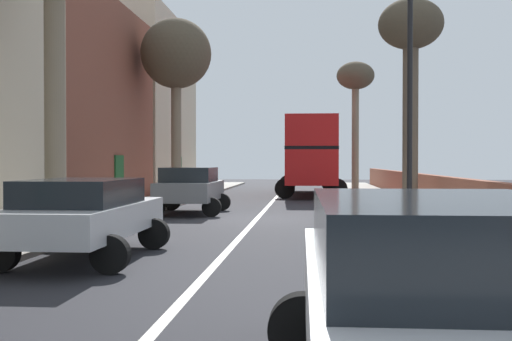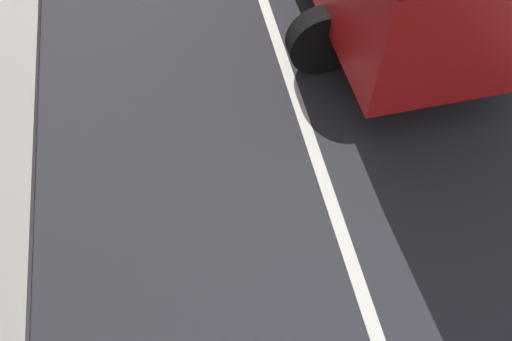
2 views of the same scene
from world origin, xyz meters
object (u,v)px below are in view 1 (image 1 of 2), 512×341
lamppost_right (410,86)px  street_tree_left_4 (176,56)px  double_decker_bus (310,152)px  parked_car_grey_left_2 (190,187)px  street_tree_right_1 (355,83)px  parked_car_silver_left_1 (85,213)px  street_tree_right_5 (411,40)px  parked_car_white_right_0 (439,301)px

lamppost_right → street_tree_left_4: bearing=126.7°
double_decker_bus → lamppost_right: 17.17m
parked_car_grey_left_2 → street_tree_right_1: bearing=68.1°
street_tree_right_1 → parked_car_grey_left_2: bearing=-111.9°
parked_car_silver_left_1 → street_tree_right_5: 14.64m
street_tree_right_1 → street_tree_left_4: (-9.22, -10.29, 0.01)m
parked_car_silver_left_1 → street_tree_left_4: (-2.14, 17.25, 5.94)m
parked_car_white_right_0 → lamppost_right: bearing=81.5°
parked_car_silver_left_1 → street_tree_right_1: bearing=75.6°
street_tree_right_1 → lamppost_right: street_tree_right_1 is taller
parked_car_silver_left_1 → lamppost_right: size_ratio=0.71×
parked_car_grey_left_2 → lamppost_right: lamppost_right is taller
double_decker_bus → street_tree_right_1: 7.54m
double_decker_bus → street_tree_left_4: (-6.34, -4.92, 4.47)m
parked_car_white_right_0 → lamppost_right: (1.80, 12.09, 2.88)m
parked_car_grey_left_2 → lamppost_right: bearing=-34.5°
street_tree_right_5 → lamppost_right: bearing=-99.6°
double_decker_bus → street_tree_right_5: (3.60, -10.98, 3.84)m
double_decker_bus → street_tree_right_1: (2.88, 5.36, 4.46)m
street_tree_left_4 → parked_car_silver_left_1: bearing=-82.9°
parked_car_silver_left_1 → lamppost_right: 9.08m
street_tree_left_4 → street_tree_right_1: bearing=48.1°
street_tree_right_5 → parked_car_silver_left_1: bearing=-124.9°
parked_car_silver_left_1 → parked_car_grey_left_2: size_ratio=1.13×
parked_car_silver_left_1 → parked_car_grey_left_2: parked_car_grey_left_2 is taller
double_decker_bus → parked_car_grey_left_2: bearing=-108.9°
street_tree_left_4 → street_tree_right_5: bearing=-31.4°
parked_car_grey_left_2 → lamppost_right: 8.74m
lamppost_right → parked_car_silver_left_1: bearing=-142.3°
parked_car_white_right_0 → parked_car_silver_left_1: 8.46m
parked_car_white_right_0 → lamppost_right: size_ratio=0.72×
parked_car_silver_left_1 → lamppost_right: lamppost_right is taller
parked_car_silver_left_1 → parked_car_white_right_0: bearing=-53.8°
parked_car_white_right_0 → parked_car_grey_left_2: size_ratio=1.15×
street_tree_right_1 → street_tree_right_5: bearing=-87.5°
double_decker_bus → lamppost_right: size_ratio=1.62×
double_decker_bus → parked_car_white_right_0: size_ratio=2.25×
parked_car_silver_left_1 → street_tree_right_1: 29.04m
parked_car_white_right_0 → street_tree_right_1: (2.08, 34.36, 5.88)m
parked_car_silver_left_1 → street_tree_left_4: size_ratio=0.53×
parked_car_white_right_0 → street_tree_left_4: 25.79m
parked_car_grey_left_2 → street_tree_right_1: street_tree_right_1 is taller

